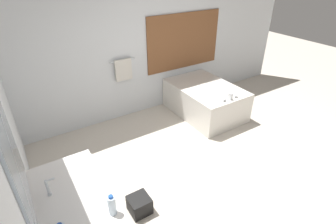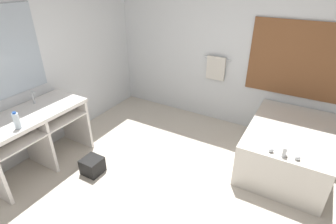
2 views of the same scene
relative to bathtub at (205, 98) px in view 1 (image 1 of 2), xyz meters
name	(u,v)px [view 1 (image 1 of 2)]	position (x,y,z in m)	size (l,w,h in m)	color
ground_plane	(208,174)	(-1.07, -1.43, -0.33)	(16.00, 16.00, 0.00)	beige
wall_back_with_blinds	(137,46)	(-1.03, 0.80, 1.02)	(7.40, 0.13, 2.70)	silver
wall_left_with_mirror	(10,155)	(-3.30, -1.43, 1.03)	(0.08, 7.40, 2.70)	silver
vanity_counter	(80,217)	(-2.93, -1.69, 0.28)	(0.66, 1.35, 0.85)	white
sink_faucet	(48,188)	(-3.11, -1.50, 0.60)	(0.09, 0.04, 0.18)	silver
bathtub	(205,98)	(0.00, 0.00, 0.00)	(1.03, 1.53, 0.72)	silver
water_bottle_2	(112,205)	(-2.70, -2.00, 0.62)	(0.07, 0.07, 0.21)	silver
waste_bin	(139,205)	(-2.22, -1.47, -0.22)	(0.25, 0.25, 0.22)	black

